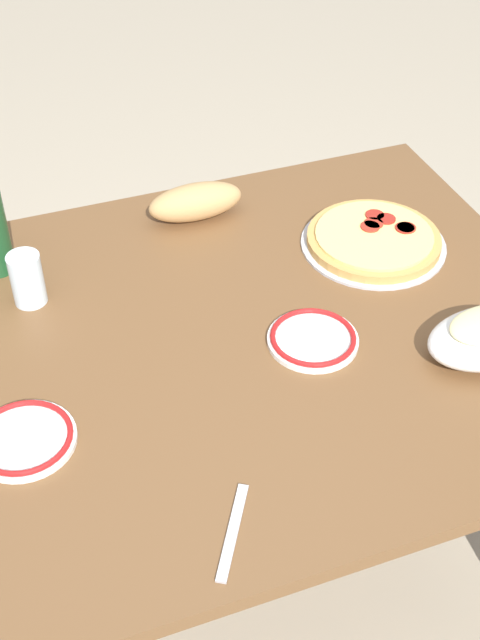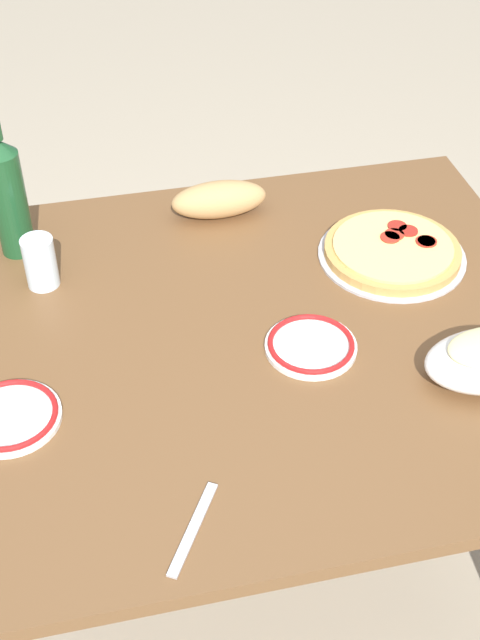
{
  "view_description": "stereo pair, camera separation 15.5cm",
  "coord_description": "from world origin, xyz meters",
  "px_view_note": "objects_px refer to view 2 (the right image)",
  "views": [
    {
      "loc": [
        -0.4,
        -1.09,
        1.8
      ],
      "look_at": [
        0.0,
        0.0,
        0.78
      ],
      "focal_mm": 47.72,
      "sensor_mm": 36.0,
      "label": 1
    },
    {
      "loc": [
        -0.25,
        -1.14,
        1.8
      ],
      "look_at": [
        0.0,
        0.0,
        0.78
      ],
      "focal_mm": 47.72,
      "sensor_mm": 36.0,
      "label": 2
    }
  ],
  "objects_px": {
    "side_plate_near": "(311,345)",
    "side_plate_far": "(10,416)",
    "dining_table": "(240,377)",
    "wine_bottle": "(8,195)",
    "bread_loaf": "(219,199)",
    "water_glass": "(40,262)",
    "pepperoni_pizza": "(393,251)"
  },
  "relations": [
    {
      "from": "wine_bottle",
      "to": "side_plate_far",
      "type": "distance_m",
      "value": 0.5
    },
    {
      "from": "side_plate_far",
      "to": "bread_loaf",
      "type": "distance_m",
      "value": 0.69
    },
    {
      "from": "wine_bottle",
      "to": "water_glass",
      "type": "height_order",
      "value": "wine_bottle"
    },
    {
      "from": "water_glass",
      "to": "side_plate_near",
      "type": "bearing_deg",
      "value": -32.72
    },
    {
      "from": "wine_bottle",
      "to": "bread_loaf",
      "type": "relative_size",
      "value": 1.57
    },
    {
      "from": "water_glass",
      "to": "side_plate_far",
      "type": "bearing_deg",
      "value": -101.5
    },
    {
      "from": "dining_table",
      "to": "bread_loaf",
      "type": "distance_m",
      "value": 0.42
    },
    {
      "from": "dining_table",
      "to": "wine_bottle",
      "type": "distance_m",
      "value": 0.58
    },
    {
      "from": "pepperoni_pizza",
      "to": "bread_loaf",
      "type": "xyz_separation_m",
      "value": [
        -0.31,
        0.23,
        0.03
      ]
    },
    {
      "from": "side_plate_far",
      "to": "water_glass",
      "type": "bearing_deg",
      "value": 78.5
    },
    {
      "from": "wine_bottle",
      "to": "side_plate_far",
      "type": "xyz_separation_m",
      "value": [
        -0.03,
        -0.48,
        -0.13
      ]
    },
    {
      "from": "pepperoni_pizza",
      "to": "side_plate_far",
      "type": "xyz_separation_m",
      "value": [
        -0.77,
        -0.29,
        -0.01
      ]
    },
    {
      "from": "dining_table",
      "to": "wine_bottle",
      "type": "xyz_separation_m",
      "value": [
        -0.39,
        0.35,
        0.25
      ]
    },
    {
      "from": "pepperoni_pizza",
      "to": "dining_table",
      "type": "bearing_deg",
      "value": -155.93
    },
    {
      "from": "pepperoni_pizza",
      "to": "side_plate_far",
      "type": "height_order",
      "value": "pepperoni_pizza"
    },
    {
      "from": "side_plate_near",
      "to": "dining_table",
      "type": "bearing_deg",
      "value": 148.1
    },
    {
      "from": "pepperoni_pizza",
      "to": "side_plate_near",
      "type": "distance_m",
      "value": 0.33
    },
    {
      "from": "water_glass",
      "to": "side_plate_near",
      "type": "distance_m",
      "value": 0.55
    },
    {
      "from": "dining_table",
      "to": "water_glass",
      "type": "xyz_separation_m",
      "value": [
        -0.35,
        0.22,
        0.17
      ]
    },
    {
      "from": "pepperoni_pizza",
      "to": "wine_bottle",
      "type": "height_order",
      "value": "wine_bottle"
    },
    {
      "from": "water_glass",
      "to": "side_plate_near",
      "type": "relative_size",
      "value": 0.64
    },
    {
      "from": "water_glass",
      "to": "bread_loaf",
      "type": "xyz_separation_m",
      "value": [
        0.39,
        0.16,
        -0.01
      ]
    },
    {
      "from": "side_plate_near",
      "to": "bread_loaf",
      "type": "height_order",
      "value": "bread_loaf"
    },
    {
      "from": "pepperoni_pizza",
      "to": "water_glass",
      "type": "distance_m",
      "value": 0.7
    },
    {
      "from": "dining_table",
      "to": "bread_loaf",
      "type": "relative_size",
      "value": 6.02
    },
    {
      "from": "water_glass",
      "to": "wine_bottle",
      "type": "bearing_deg",
      "value": 109.46
    },
    {
      "from": "dining_table",
      "to": "side_plate_far",
      "type": "distance_m",
      "value": 0.45
    },
    {
      "from": "wine_bottle",
      "to": "pepperoni_pizza",
      "type": "bearing_deg",
      "value": -14.4
    },
    {
      "from": "side_plate_near",
      "to": "side_plate_far",
      "type": "bearing_deg",
      "value": -173.87
    },
    {
      "from": "side_plate_far",
      "to": "dining_table",
      "type": "bearing_deg",
      "value": 17.13
    },
    {
      "from": "dining_table",
      "to": "bread_loaf",
      "type": "bearing_deg",
      "value": 84.11
    },
    {
      "from": "side_plate_near",
      "to": "water_glass",
      "type": "bearing_deg",
      "value": 147.28
    }
  ]
}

